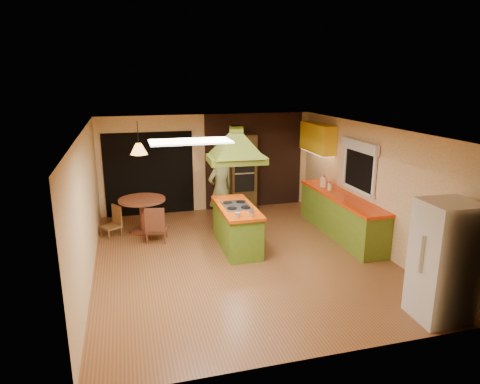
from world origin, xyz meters
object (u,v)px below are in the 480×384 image
object	(u,v)px
refrigerator	(444,261)
man	(221,190)
dining_table	(142,208)
kitchen_island	(237,227)
canister_large	(324,182)
wall_oven	(241,173)

from	to	relation	value
refrigerator	man	bearing A→B (deg)	117.77
man	dining_table	size ratio (longest dim) A/B	1.76
kitchen_island	canister_large	size ratio (longest dim) A/B	7.88
kitchen_island	wall_oven	size ratio (longest dim) A/B	0.89
man	dining_table	bearing A→B (deg)	-31.10
kitchen_island	dining_table	bearing A→B (deg)	141.97
kitchen_island	man	world-z (taller)	man
kitchen_island	refrigerator	world-z (taller)	refrigerator
canister_large	dining_table	bearing A→B (deg)	172.09
man	refrigerator	xyz separation A→B (m)	(2.21, -4.58, -0.03)
kitchen_island	man	xyz separation A→B (m)	(-0.05, 1.24, 0.46)
kitchen_island	canister_large	xyz separation A→B (m)	(2.35, 0.88, 0.58)
kitchen_island	dining_table	distance (m)	2.32
wall_oven	dining_table	distance (m)	2.80
man	wall_oven	size ratio (longest dim) A/B	0.91
kitchen_island	wall_oven	distance (m)	2.62
wall_oven	canister_large	distance (m)	2.22
dining_table	man	bearing A→B (deg)	-7.11
kitchen_island	canister_large	distance (m)	2.58
refrigerator	wall_oven	xyz separation A→B (m)	(-1.39, 5.79, 0.12)
refrigerator	canister_large	xyz separation A→B (m)	(0.19, 4.22, 0.15)
canister_large	man	bearing A→B (deg)	171.50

